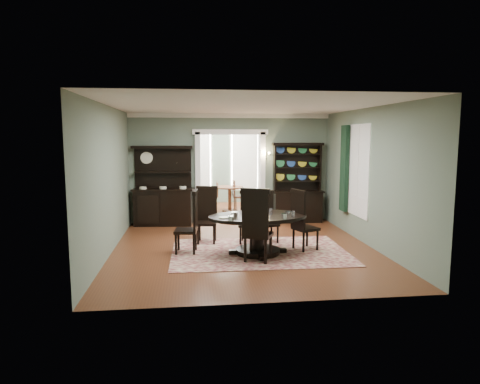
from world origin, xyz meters
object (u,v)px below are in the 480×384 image
object	(u,v)px
sideboard	(163,198)
dining_table	(258,227)
welsh_dresser	(297,193)
parlor_table	(230,195)

from	to	relation	value
sideboard	dining_table	bearing A→B (deg)	-51.36
welsh_dresser	parlor_table	xyz separation A→B (m)	(-1.73, 1.78, -0.27)
sideboard	welsh_dresser	xyz separation A→B (m)	(3.70, 0.01, 0.05)
welsh_dresser	parlor_table	bearing A→B (deg)	135.01
dining_table	sideboard	distance (m)	3.79
sideboard	welsh_dresser	bearing A→B (deg)	5.64
dining_table	sideboard	xyz separation A→B (m)	(-2.07, 3.17, 0.19)
welsh_dresser	parlor_table	size ratio (longest dim) A/B	2.54
dining_table	welsh_dresser	xyz separation A→B (m)	(1.63, 3.18, 0.24)
dining_table	parlor_table	size ratio (longest dim) A/B	2.48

